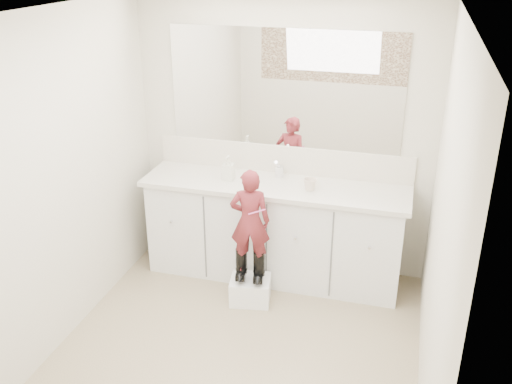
% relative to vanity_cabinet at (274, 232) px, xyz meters
% --- Properties ---
extents(floor, '(3.00, 3.00, 0.00)m').
position_rel_vanity_cabinet_xyz_m(floor, '(0.00, -1.23, -0.42)').
color(floor, '#7E6B52').
rests_on(floor, ground).
extents(ceiling, '(3.00, 3.00, 0.00)m').
position_rel_vanity_cabinet_xyz_m(ceiling, '(0.00, -1.23, 1.97)').
color(ceiling, white).
rests_on(ceiling, wall_back).
extents(wall_back, '(2.60, 0.00, 2.60)m').
position_rel_vanity_cabinet_xyz_m(wall_back, '(0.00, 0.27, 0.77)').
color(wall_back, beige).
rests_on(wall_back, floor).
extents(wall_front, '(2.60, 0.00, 2.60)m').
position_rel_vanity_cabinet_xyz_m(wall_front, '(0.00, -2.73, 0.77)').
color(wall_front, beige).
rests_on(wall_front, floor).
extents(wall_left, '(0.00, 3.00, 3.00)m').
position_rel_vanity_cabinet_xyz_m(wall_left, '(-1.30, -1.23, 0.78)').
color(wall_left, beige).
rests_on(wall_left, floor).
extents(wall_right, '(0.00, 3.00, 3.00)m').
position_rel_vanity_cabinet_xyz_m(wall_right, '(1.30, -1.23, 0.78)').
color(wall_right, beige).
rests_on(wall_right, floor).
extents(vanity_cabinet, '(2.20, 0.55, 0.85)m').
position_rel_vanity_cabinet_xyz_m(vanity_cabinet, '(0.00, 0.00, 0.00)').
color(vanity_cabinet, silver).
rests_on(vanity_cabinet, floor).
extents(countertop, '(2.28, 0.58, 0.04)m').
position_rel_vanity_cabinet_xyz_m(countertop, '(0.00, -0.01, 0.45)').
color(countertop, beige).
rests_on(countertop, vanity_cabinet).
extents(backsplash, '(2.28, 0.03, 0.25)m').
position_rel_vanity_cabinet_xyz_m(backsplash, '(0.00, 0.26, 0.59)').
color(backsplash, beige).
rests_on(backsplash, countertop).
extents(mirror, '(2.00, 0.02, 1.00)m').
position_rel_vanity_cabinet_xyz_m(mirror, '(0.00, 0.26, 1.22)').
color(mirror, white).
rests_on(mirror, wall_back).
extents(dot_panel, '(2.00, 0.01, 1.20)m').
position_rel_vanity_cabinet_xyz_m(dot_panel, '(0.00, -2.71, 1.22)').
color(dot_panel, '#472819').
rests_on(dot_panel, wall_front).
extents(faucet, '(0.08, 0.08, 0.10)m').
position_rel_vanity_cabinet_xyz_m(faucet, '(0.00, 0.15, 0.52)').
color(faucet, silver).
rests_on(faucet, countertop).
extents(cup, '(0.14, 0.14, 0.10)m').
position_rel_vanity_cabinet_xyz_m(cup, '(0.31, -0.07, 0.52)').
color(cup, beige).
rests_on(cup, countertop).
extents(soap_bottle, '(0.10, 0.10, 0.21)m').
position_rel_vanity_cabinet_xyz_m(soap_bottle, '(-0.41, -0.03, 0.57)').
color(soap_bottle, silver).
rests_on(soap_bottle, countertop).
extents(step_stool, '(0.37, 0.32, 0.21)m').
position_rel_vanity_cabinet_xyz_m(step_stool, '(-0.08, -0.48, -0.32)').
color(step_stool, white).
rests_on(step_stool, floor).
extents(boot_left, '(0.13, 0.20, 0.27)m').
position_rel_vanity_cabinet_xyz_m(boot_left, '(-0.16, -0.48, -0.08)').
color(boot_left, black).
rests_on(boot_left, step_stool).
extents(boot_right, '(0.13, 0.20, 0.27)m').
position_rel_vanity_cabinet_xyz_m(boot_right, '(-0.01, -0.48, -0.08)').
color(boot_right, black).
rests_on(boot_right, step_stool).
extents(toddler, '(0.35, 0.26, 0.87)m').
position_rel_vanity_cabinet_xyz_m(toddler, '(-0.08, -0.48, 0.32)').
color(toddler, '#AA343E').
rests_on(toddler, step_stool).
extents(toothbrush, '(0.14, 0.04, 0.06)m').
position_rel_vanity_cabinet_xyz_m(toothbrush, '(-0.01, -0.52, 0.43)').
color(toothbrush, pink).
rests_on(toothbrush, toddler).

